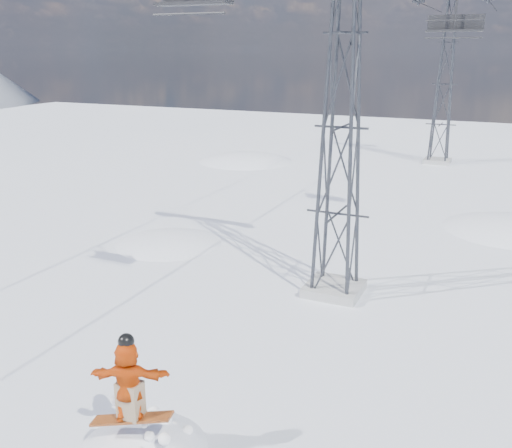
# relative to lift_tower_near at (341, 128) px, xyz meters

# --- Properties ---
(ground) EXTENTS (120.00, 120.00, 0.00)m
(ground) POSITION_rel_lift_tower_near_xyz_m (-0.80, -8.00, -5.47)
(ground) COLOR white
(ground) RESTS_ON ground
(snow_terrain) EXTENTS (39.00, 37.00, 22.00)m
(snow_terrain) POSITION_rel_lift_tower_near_xyz_m (-5.57, 13.24, -15.06)
(snow_terrain) COLOR white
(snow_terrain) RESTS_ON ground
(lift_tower_near) EXTENTS (5.20, 1.80, 11.43)m
(lift_tower_near) POSITION_rel_lift_tower_near_xyz_m (0.00, 0.00, 0.00)
(lift_tower_near) COLOR #999999
(lift_tower_near) RESTS_ON ground
(lift_tower_far) EXTENTS (5.20, 1.80, 11.43)m
(lift_tower_far) POSITION_rel_lift_tower_near_xyz_m (0.00, 25.00, 0.00)
(lift_tower_far) COLOR #999999
(lift_tower_far) RESTS_ON ground
(lift_chair_mid) EXTENTS (2.15, 0.62, 2.67)m
(lift_chair_mid) POSITION_rel_lift_tower_near_xyz_m (2.20, 7.71, 3.25)
(lift_chair_mid) COLOR black
(lift_chair_mid) RESTS_ON ground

